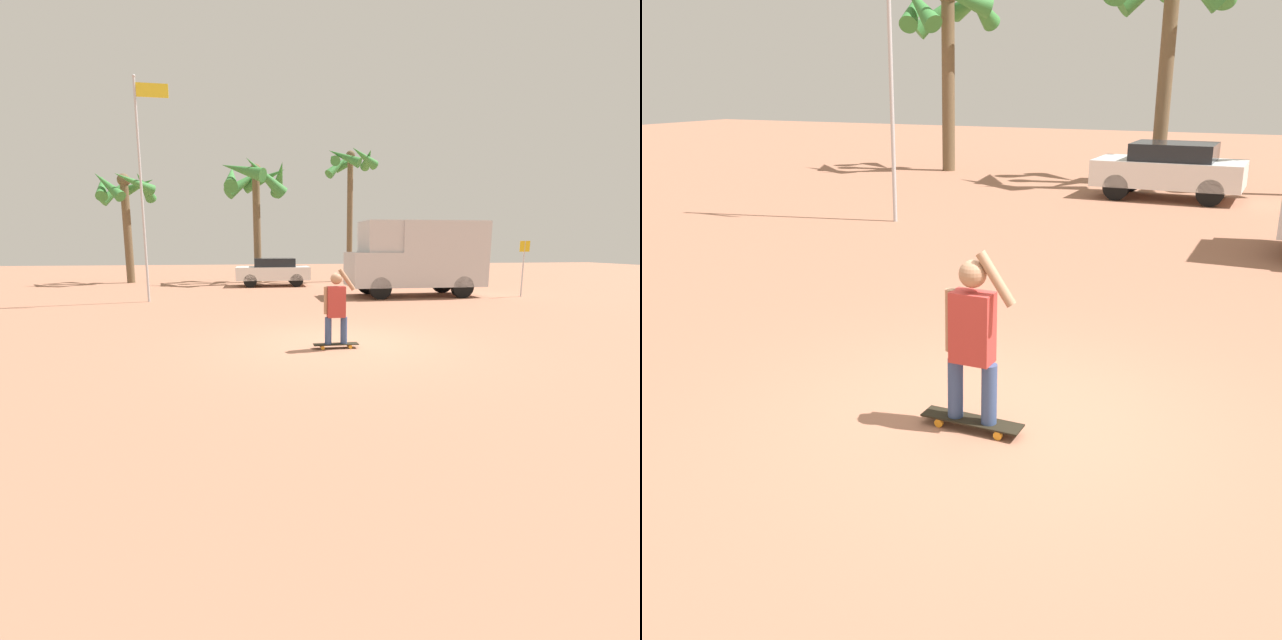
{
  "view_description": "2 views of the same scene",
  "coord_description": "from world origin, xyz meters",
  "views": [
    {
      "loc": [
        -1.83,
        -8.93,
        2.13
      ],
      "look_at": [
        -0.51,
        -0.19,
        0.58
      ],
      "focal_mm": 24.0,
      "sensor_mm": 36.0,
      "label": 1
    },
    {
      "loc": [
        2.18,
        -5.68,
        3.02
      ],
      "look_at": [
        -0.59,
        0.26,
        0.8
      ],
      "focal_mm": 40.0,
      "sensor_mm": 36.0,
      "label": 2
    }
  ],
  "objects": [
    {
      "name": "street_sign",
      "position": [
        9.21,
        7.48,
        1.49
      ],
      "size": [
        0.44,
        0.06,
        2.31
      ],
      "color": "#B7B7BC",
      "rests_on": "ground_plane"
    },
    {
      "name": "person_skateboarder",
      "position": [
        -0.2,
        -0.36,
        0.93
      ],
      "size": [
        0.66,
        0.24,
        1.58
      ],
      "color": "#384C7A",
      "rests_on": "skateboard"
    },
    {
      "name": "ground_plane",
      "position": [
        0.0,
        0.0,
        0.0
      ],
      "size": [
        80.0,
        80.0,
        0.0
      ],
      "primitive_type": "plane",
      "color": "#A36B51"
    },
    {
      "name": "parked_car_white",
      "position": [
        -0.88,
        13.9,
        0.78
      ],
      "size": [
        3.81,
        1.9,
        1.46
      ],
      "color": "black",
      "rests_on": "ground_plane"
    },
    {
      "name": "palm_tree_near_van",
      "position": [
        3.74,
        16.35,
        6.43
      ],
      "size": [
        3.17,
        3.25,
        7.69
      ],
      "color": "brown",
      "rests_on": "ground_plane"
    },
    {
      "name": "skateboard",
      "position": [
        -0.2,
        -0.36,
        0.08
      ],
      "size": [
        0.94,
        0.22,
        0.1
      ],
      "color": "black",
      "rests_on": "ground_plane"
    },
    {
      "name": "palm_tree_center_background",
      "position": [
        -1.71,
        16.49,
        5.65
      ],
      "size": [
        4.07,
        4.34,
        6.95
      ],
      "color": "brown",
      "rests_on": "ground_plane"
    },
    {
      "name": "palm_tree_far_left",
      "position": [
        -8.89,
        16.98,
        4.97
      ],
      "size": [
        3.48,
        3.61,
        6.21
      ],
      "color": "brown",
      "rests_on": "ground_plane"
    },
    {
      "name": "camper_van",
      "position": [
        4.94,
        8.4,
        1.69
      ],
      "size": [
        5.6,
        2.22,
        3.1
      ],
      "color": "black",
      "rests_on": "ground_plane"
    },
    {
      "name": "flagpole",
      "position": [
        -5.78,
        8.05,
        4.53
      ],
      "size": [
        1.2,
        0.12,
        8.03
      ],
      "color": "#B7B7BC",
      "rests_on": "ground_plane"
    }
  ]
}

